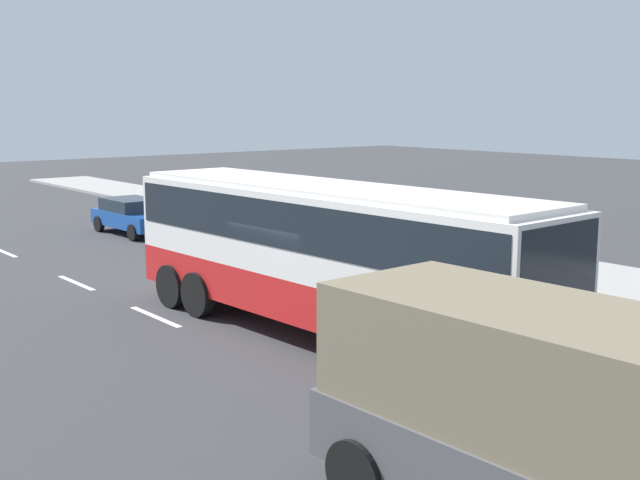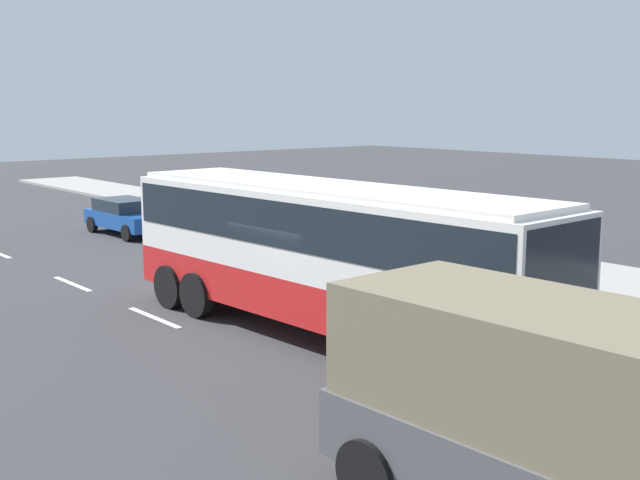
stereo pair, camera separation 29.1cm
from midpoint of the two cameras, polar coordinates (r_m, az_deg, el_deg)
ground_plane at (r=18.22m, az=-1.66°, el=-6.56°), size 120.00×120.00×0.00m
sidewalk_curb at (r=25.42m, az=16.12°, el=-2.11°), size 80.00×4.00×0.15m
lane_centreline at (r=15.51m, az=-2.79°, el=-9.48°), size 33.52×0.16×0.01m
coach_bus at (r=17.34m, az=-0.02°, el=-0.25°), size 11.58×3.03×3.38m
cargo_truck at (r=9.42m, az=19.10°, el=-12.83°), size 7.11×2.65×2.83m
car_blue_saloon at (r=32.59m, az=-13.87°, el=1.72°), size 4.27×1.98×1.39m
pedestrian_near_curb at (r=26.90m, az=8.22°, el=0.94°), size 0.32×0.32×1.59m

